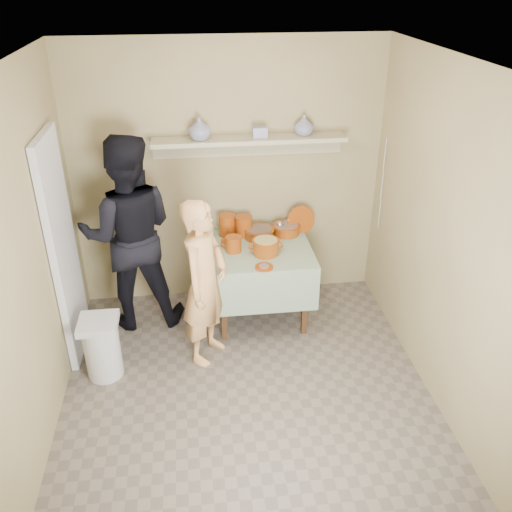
{
  "coord_description": "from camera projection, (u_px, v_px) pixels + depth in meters",
  "views": [
    {
      "loc": [
        -0.35,
        -3.25,
        3.14
      ],
      "look_at": [
        0.15,
        0.75,
        0.95
      ],
      "focal_mm": 38.0,
      "sensor_mm": 36.0,
      "label": 1
    }
  ],
  "objects": [
    {
      "name": "front_plate",
      "position": [
        264.0,
        267.0,
        4.78
      ],
      "size": [
        0.16,
        0.16,
        0.03
      ],
      "color": "#7E2E05",
      "rests_on": "serving_table"
    },
    {
      "name": "wall_shelf",
      "position": [
        249.0,
        141.0,
        5.03
      ],
      "size": [
        1.8,
        0.25,
        0.21
      ],
      "color": "tan",
      "rests_on": "room_shell"
    },
    {
      "name": "room_shell",
      "position": [
        248.0,
        224.0,
        3.6
      ],
      "size": [
        3.04,
        3.54,
        2.62
      ],
      "color": "tan",
      "rests_on": "ground"
    },
    {
      "name": "propped_lid",
      "position": [
        301.0,
        220.0,
        5.39
      ],
      "size": [
        0.3,
        0.15,
        0.28
      ],
      "primitive_type": "cylinder",
      "rotation": [
        1.33,
        0.0,
        0.2
      ],
      "color": "#7E2E05",
      "rests_on": "serving_table"
    },
    {
      "name": "vase_right",
      "position": [
        304.0,
        125.0,
        5.01
      ],
      "size": [
        0.2,
        0.2,
        0.19
      ],
      "primitive_type": "imported",
      "rotation": [
        0.0,
        0.0,
        0.15
      ],
      "color": "navy",
      "rests_on": "wall_shelf"
    },
    {
      "name": "ground",
      "position": [
        249.0,
        404.0,
        4.37
      ],
      "size": [
        3.5,
        3.5,
        0.0
      ],
      "primitive_type": "plane",
      "color": "#695E52",
      "rests_on": "ground"
    },
    {
      "name": "plate_stack_b",
      "position": [
        244.0,
        226.0,
        5.31
      ],
      "size": [
        0.17,
        0.17,
        0.2
      ],
      "primitive_type": "cylinder",
      "color": "#7E2E05",
      "rests_on": "serving_table"
    },
    {
      "name": "serving_table",
      "position": [
        259.0,
        257.0,
        5.2
      ],
      "size": [
        0.97,
        0.97,
        0.76
      ],
      "color": "#4C2D16",
      "rests_on": "ground"
    },
    {
      "name": "tile_panel",
      "position": [
        64.0,
        251.0,
        4.56
      ],
      "size": [
        0.06,
        0.7,
        2.0
      ],
      "primitive_type": "cube",
      "color": "silver",
      "rests_on": "ground"
    },
    {
      "name": "vase_left",
      "position": [
        200.0,
        129.0,
        4.86
      ],
      "size": [
        0.26,
        0.26,
        0.21
      ],
      "primitive_type": "imported",
      "rotation": [
        0.0,
        0.0,
        0.36
      ],
      "color": "navy",
      "rests_on": "wall_shelf"
    },
    {
      "name": "person_cook",
      "position": [
        205.0,
        283.0,
        4.58
      ],
      "size": [
        0.58,
        0.65,
        1.51
      ],
      "primitive_type": "imported",
      "rotation": [
        0.0,
        0.0,
        1.07
      ],
      "color": "tan",
      "rests_on": "ground"
    },
    {
      "name": "bowl_stack",
      "position": [
        233.0,
        244.0,
        5.03
      ],
      "size": [
        0.15,
        0.15,
        0.15
      ],
      "primitive_type": "cylinder",
      "color": "#7E2E05",
      "rests_on": "serving_table"
    },
    {
      "name": "ladle",
      "position": [
        280.0,
        224.0,
        5.32
      ],
      "size": [
        0.08,
        0.26,
        0.19
      ],
      "color": "silver",
      "rests_on": "cazuela_meat_b"
    },
    {
      "name": "plate_stack_a",
      "position": [
        227.0,
        225.0,
        5.31
      ],
      "size": [
        0.16,
        0.16,
        0.22
      ],
      "primitive_type": "cylinder",
      "color": "#7E2E05",
      "rests_on": "serving_table"
    },
    {
      "name": "person_helper",
      "position": [
        129.0,
        234.0,
        4.98
      ],
      "size": [
        0.94,
        0.74,
        1.87
      ],
      "primitive_type": "imported",
      "rotation": [
        0.0,
        0.0,
        -3.11
      ],
      "color": "black",
      "rests_on": "ground"
    },
    {
      "name": "ceramic_box",
      "position": [
        260.0,
        132.0,
        4.96
      ],
      "size": [
        0.14,
        0.1,
        0.1
      ],
      "primitive_type": "cube",
      "rotation": [
        0.0,
        0.0,
        -0.03
      ],
      "color": "navy",
      "rests_on": "wall_shelf"
    },
    {
      "name": "cazuela_meat_a",
      "position": [
        259.0,
        232.0,
        5.28
      ],
      "size": [
        0.3,
        0.3,
        0.1
      ],
      "color": "maroon",
      "rests_on": "serving_table"
    },
    {
      "name": "cazuela_rice",
      "position": [
        266.0,
        246.0,
        4.98
      ],
      "size": [
        0.33,
        0.25,
        0.14
      ],
      "color": "maroon",
      "rests_on": "serving_table"
    },
    {
      "name": "empty_bowl",
      "position": [
        230.0,
        243.0,
        5.15
      ],
      "size": [
        0.18,
        0.18,
        0.05
      ],
      "primitive_type": "cylinder",
      "color": "#7E2E05",
      "rests_on": "serving_table"
    },
    {
      "name": "trash_bin",
      "position": [
        102.0,
        347.0,
        4.56
      ],
      "size": [
        0.32,
        0.32,
        0.56
      ],
      "color": "silver",
      "rests_on": "ground"
    },
    {
      "name": "cazuela_meat_b",
      "position": [
        286.0,
        229.0,
        5.36
      ],
      "size": [
        0.28,
        0.28,
        0.1
      ],
      "color": "maroon",
      "rests_on": "serving_table"
    },
    {
      "name": "electrical_cord",
      "position": [
        382.0,
        185.0,
        5.22
      ],
      "size": [
        0.01,
        0.05,
        0.9
      ],
      "color": "silver",
      "rests_on": "wall_shelf"
    }
  ]
}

